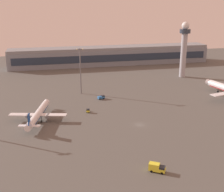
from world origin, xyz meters
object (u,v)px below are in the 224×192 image
airplane_mid_apron (38,114)px  control_tower (184,46)px  pushback_tug (88,111)px  cargo_loader (101,97)px  apron_light_west (80,68)px  catering_truck (157,168)px

airplane_mid_apron → control_tower: bearing=46.0°
control_tower → airplane_mid_apron: control_tower is taller
pushback_tug → cargo_loader: bearing=-110.8°
cargo_loader → control_tower: bearing=100.9°
airplane_mid_apron → apron_light_west: bearing=71.4°
airplane_mid_apron → cargo_loader: bearing=50.3°
pushback_tug → cargo_loader: cargo_loader is taller
pushback_tug → apron_light_west: size_ratio=0.11×
apron_light_west → airplane_mid_apron: bearing=-122.8°
pushback_tug → apron_light_west: (0.88, 34.69, 15.16)m
apron_light_west → pushback_tug: bearing=-91.5°
control_tower → catering_truck: (-68.31, -122.70, -22.36)m
control_tower → catering_truck: control_tower is taller
catering_truck → airplane_mid_apron: bearing=-112.8°
catering_truck → cargo_loader: bearing=-145.9°
cargo_loader → catering_truck: bearing=-16.2°
pushback_tug → catering_truck: 63.54m
airplane_mid_apron → pushback_tug: 26.09m
catering_truck → apron_light_west: (-13.50, 96.58, 14.65)m
control_tower → catering_truck: 142.20m
pushback_tug → control_tower: bearing=-136.0°
apron_light_west → control_tower: bearing=17.7°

